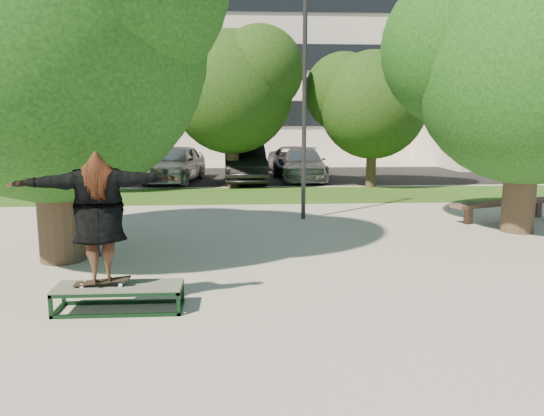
{
  "coord_description": "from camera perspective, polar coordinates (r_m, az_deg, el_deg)",
  "views": [
    {
      "loc": [
        -0.76,
        -9.26,
        2.75
      ],
      "look_at": [
        -0.14,
        0.6,
        1.06
      ],
      "focal_mm": 35.0,
      "sensor_mm": 36.0,
      "label": 1
    }
  ],
  "objects": [
    {
      "name": "grass_strip",
      "position": [
        19.04,
        1.74,
        1.42
      ],
      "size": [
        30.0,
        4.0,
        0.02
      ],
      "primitive_type": "cube",
      "color": "#1C4B15",
      "rests_on": "ground"
    },
    {
      "name": "bg_tree_mid",
      "position": [
        21.38,
        -4.57,
        13.07
      ],
      "size": [
        5.76,
        4.92,
        6.24
      ],
      "color": "#38281E",
      "rests_on": "ground"
    },
    {
      "name": "bg_tree_right",
      "position": [
        21.48,
        10.61,
        11.52
      ],
      "size": [
        5.04,
        4.31,
        5.43
      ],
      "color": "#38281E",
      "rests_on": "ground"
    },
    {
      "name": "ground",
      "position": [
        9.69,
        1.05,
        -6.8
      ],
      "size": [
        120.0,
        120.0,
        0.0
      ],
      "primitive_type": "plane",
      "color": "gray",
      "rests_on": "ground"
    },
    {
      "name": "bystander",
      "position": [
        11.12,
        -18.95,
        -0.83
      ],
      "size": [
        0.71,
        0.63,
        1.64
      ],
      "primitive_type": "imported",
      "rotation": [
        0.0,
        0.0,
        0.49
      ],
      "color": "#164555",
      "rests_on": "ground"
    },
    {
      "name": "car_dark",
      "position": [
        22.84,
        -2.95,
        4.81
      ],
      "size": [
        1.87,
        4.94,
        1.61
      ],
      "primitive_type": "imported",
      "rotation": [
        0.0,
        0.0,
        0.03
      ],
      "color": "black",
      "rests_on": "asphalt_strip"
    },
    {
      "name": "bench",
      "position": [
        15.65,
        23.73,
        0.37
      ],
      "size": [
        3.34,
        1.55,
        0.52
      ],
      "rotation": [
        0.0,
        0.0,
        0.34
      ],
      "color": "brown",
      "rests_on": "ground"
    },
    {
      "name": "tree_right",
      "position": [
        14.1,
        25.53,
        14.26
      ],
      "size": [
        6.24,
        5.33,
        6.51
      ],
      "color": "#38281E",
      "rests_on": "ground"
    },
    {
      "name": "skater_rig",
      "position": [
        7.8,
        -18.14,
        -0.94
      ],
      "size": [
        2.35,
        1.09,
        1.92
      ],
      "rotation": [
        0.0,
        0.0,
        3.36
      ],
      "color": "white",
      "rests_on": "grind_box"
    },
    {
      "name": "car_grey",
      "position": [
        25.98,
        2.34,
        5.12
      ],
      "size": [
        2.34,
        4.91,
        1.35
      ],
      "primitive_type": "imported",
      "rotation": [
        0.0,
        0.0,
        0.02
      ],
      "color": "#56565B",
      "rests_on": "asphalt_strip"
    },
    {
      "name": "car_silver_a",
      "position": [
        23.27,
        -10.39,
        4.75
      ],
      "size": [
        2.64,
        4.96,
        1.61
      ],
      "primitive_type": "imported",
      "rotation": [
        0.0,
        0.0,
        -0.16
      ],
      "color": "silver",
      "rests_on": "asphalt_strip"
    },
    {
      "name": "grind_box",
      "position": [
        8.04,
        -16.11,
        -9.26
      ],
      "size": [
        1.8,
        0.6,
        0.38
      ],
      "color": "black",
      "rests_on": "ground"
    },
    {
      "name": "bg_tree_left",
      "position": [
        21.17,
        -19.97,
        11.8
      ],
      "size": [
        5.28,
        4.51,
        5.77
      ],
      "color": "#38281E",
      "rests_on": "ground"
    },
    {
      "name": "lamppost",
      "position": [
        14.37,
        3.5,
        11.28
      ],
      "size": [
        0.25,
        0.15,
        6.11
      ],
      "color": "#2D2D30",
      "rests_on": "ground"
    },
    {
      "name": "asphalt_strip",
      "position": [
        25.42,
        -1.87,
        3.5
      ],
      "size": [
        40.0,
        8.0,
        0.01
      ],
      "primitive_type": "cube",
      "color": "black",
      "rests_on": "ground"
    },
    {
      "name": "tree_left",
      "position": [
        11.06,
        -23.33,
        17.63
      ],
      "size": [
        6.96,
        5.95,
        7.12
      ],
      "color": "#38281E",
      "rests_on": "ground"
    },
    {
      "name": "car_silver_b",
      "position": [
        23.85,
        3.35,
        4.73
      ],
      "size": [
        2.15,
        4.83,
        1.38
      ],
      "primitive_type": "imported",
      "rotation": [
        0.0,
        0.0,
        -0.05
      ],
      "color": "silver",
      "rests_on": "asphalt_strip"
    },
    {
      "name": "office_building",
      "position": [
        41.59,
        -5.53,
        16.92
      ],
      "size": [
        30.0,
        14.12,
        16.0
      ],
      "color": "#B8B5AA",
      "rests_on": "ground"
    }
  ]
}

